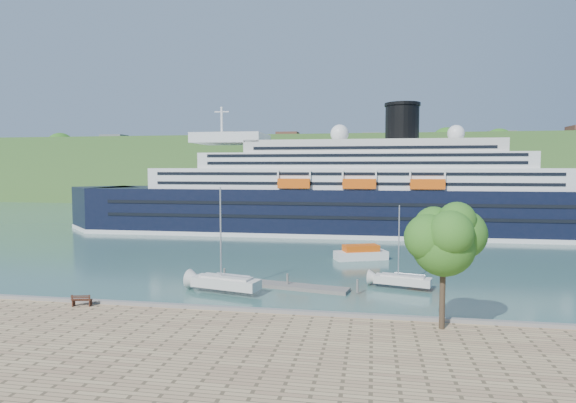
# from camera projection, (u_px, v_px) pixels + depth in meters

# --- Properties ---
(ground) EXTENTS (400.00, 400.00, 0.00)m
(ground) POSITION_uv_depth(u_px,v_px,m) (240.00, 322.00, 39.82)
(ground) COLOR #325957
(ground) RESTS_ON ground
(far_hillside) EXTENTS (400.00, 50.00, 24.00)m
(far_hillside) POSITION_uv_depth(u_px,v_px,m) (344.00, 170.00, 181.42)
(far_hillside) COLOR #2F6026
(far_hillside) RESTS_ON ground
(quay_coping) EXTENTS (220.00, 0.50, 0.30)m
(quay_coping) POSITION_uv_depth(u_px,v_px,m) (240.00, 309.00, 39.54)
(quay_coping) COLOR slate
(quay_coping) RESTS_ON promenade
(cruise_ship) EXTENTS (111.41, 18.06, 24.96)m
(cruise_ship) POSITION_uv_depth(u_px,v_px,m) (339.00, 169.00, 92.70)
(cruise_ship) COLOR black
(cruise_ship) RESTS_ON ground
(park_bench) EXTENTS (1.81, 1.05, 1.09)m
(park_bench) POSITION_uv_depth(u_px,v_px,m) (82.00, 300.00, 40.89)
(park_bench) COLOR #441F13
(park_bench) RESTS_ON promenade
(promenade_tree) EXTENTS (6.07, 6.07, 10.06)m
(promenade_tree) POSITION_uv_depth(u_px,v_px,m) (443.00, 261.00, 34.85)
(promenade_tree) COLOR #2E6C1C
(promenade_tree) RESTS_ON promenade
(floating_pontoon) EXTENTS (17.13, 5.32, 0.38)m
(floating_pontoon) POSITION_uv_depth(u_px,v_px,m) (271.00, 284.00, 51.89)
(floating_pontoon) COLOR gray
(floating_pontoon) RESTS_ON ground
(sailboat_white_near) EXTENTS (8.27, 4.04, 10.30)m
(sailboat_white_near) POSITION_uv_depth(u_px,v_px,m) (225.00, 243.00, 48.65)
(sailboat_white_near) COLOR silver
(sailboat_white_near) RESTS_ON ground
(sailboat_white_far) EXTENTS (6.77, 3.39, 8.42)m
(sailboat_white_far) POSITION_uv_depth(u_px,v_px,m) (403.00, 249.00, 50.59)
(sailboat_white_far) COLOR silver
(sailboat_white_far) RESTS_ON ground
(tender_launch) EXTENTS (7.80, 5.07, 2.04)m
(tender_launch) POSITION_uv_depth(u_px,v_px,m) (361.00, 252.00, 66.98)
(tender_launch) COLOR #DF520D
(tender_launch) RESTS_ON ground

